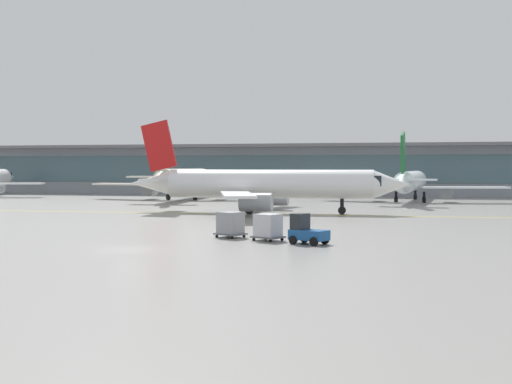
{
  "coord_description": "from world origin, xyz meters",
  "views": [
    {
      "loc": [
        17.58,
        -40.34,
        5.36
      ],
      "look_at": [
        3.71,
        20.42,
        3.0
      ],
      "focal_mm": 47.14,
      "sensor_mm": 36.0,
      "label": 1
    }
  ],
  "objects": [
    {
      "name": "ground_plane",
      "position": [
        0.0,
        0.0,
        0.0
      ],
      "size": [
        400.0,
        400.0,
        0.0
      ],
      "primitive_type": "plane",
      "color": "gray"
    },
    {
      "name": "taxiway_centreline_stripe",
      "position": [
        1.98,
        33.14,
        0.0
      ],
      "size": [
        109.97,
        3.32,
        0.01
      ],
      "primitive_type": "cube",
      "rotation": [
        0.0,
        0.0,
        0.03
      ],
      "color": "yellow",
      "rests_on": "ground_plane"
    },
    {
      "name": "terminal_concourse",
      "position": [
        0.0,
        87.17,
        4.92
      ],
      "size": [
        211.76,
        11.0,
        9.6
      ],
      "color": "#8C939E",
      "rests_on": "ground_plane"
    },
    {
      "name": "gate_airplane_1",
      "position": [
        -18.13,
        63.46,
        3.28
      ],
      "size": [
        30.64,
        33.01,
        10.93
      ],
      "rotation": [
        0.0,
        0.0,
        1.64
      ],
      "color": "silver",
      "rests_on": "ground_plane"
    },
    {
      "name": "gate_airplane_2",
      "position": [
        17.86,
        64.32,
        3.04
      ],
      "size": [
        28.32,
        30.59,
        10.13
      ],
      "rotation": [
        0.0,
        0.0,
        1.48
      ],
      "color": "white",
      "rests_on": "ground_plane"
    },
    {
      "name": "taxiing_regional_jet",
      "position": [
        1.56,
        35.12,
        3.27
      ],
      "size": [
        32.85,
        30.59,
        10.9
      ],
      "rotation": [
        0.0,
        0.0,
        0.03
      ],
      "color": "white",
      "rests_on": "ground_plane"
    },
    {
      "name": "baggage_tug",
      "position": [
        10.67,
        5.58,
        0.89
      ],
      "size": [
        2.95,
        2.44,
        2.1
      ],
      "rotation": [
        0.0,
        0.0,
        -0.44
      ],
      "color": "#194C8C",
      "rests_on": "ground_plane"
    },
    {
      "name": "cargo_dolly_lead",
      "position": [
        7.67,
        6.98,
        1.05
      ],
      "size": [
        2.58,
        2.34,
        1.94
      ],
      "rotation": [
        0.0,
        0.0,
        -0.44
      ],
      "color": "#595B60",
      "rests_on": "ground_plane"
    },
    {
      "name": "cargo_dolly_trailing",
      "position": [
        4.45,
        8.49,
        1.05
      ],
      "size": [
        2.58,
        2.34,
        1.94
      ],
      "rotation": [
        0.0,
        0.0,
        -0.44
      ],
      "color": "#595B60",
      "rests_on": "ground_plane"
    }
  ]
}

